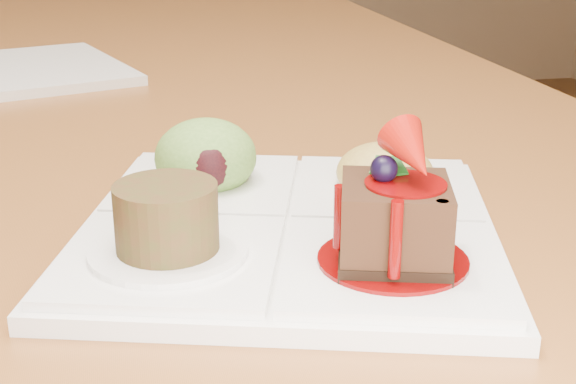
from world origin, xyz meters
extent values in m
cube|color=brown|center=(0.00, 0.00, 0.73)|extent=(1.00, 1.80, 0.04)
cylinder|color=brown|center=(0.44, 0.84, 0.35)|extent=(0.06, 0.06, 0.71)
cylinder|color=black|center=(0.71, 0.31, 0.19)|extent=(0.03, 0.03, 0.39)
cube|color=white|center=(0.09, -0.54, 0.76)|extent=(0.34, 0.34, 0.01)
cube|color=white|center=(0.14, -0.62, 0.77)|extent=(0.16, 0.16, 0.01)
cube|color=white|center=(0.01, -0.58, 0.77)|extent=(0.16, 0.16, 0.01)
cube|color=white|center=(0.05, -0.45, 0.77)|extent=(0.16, 0.16, 0.01)
cube|color=white|center=(0.17, -0.49, 0.77)|extent=(0.16, 0.16, 0.01)
cylinder|color=#5C0303|center=(0.14, -0.62, 0.77)|extent=(0.09, 0.09, 0.00)
cube|color=black|center=(0.14, -0.62, 0.77)|extent=(0.08, 0.08, 0.01)
cube|color=black|center=(0.14, -0.62, 0.80)|extent=(0.08, 0.08, 0.04)
cylinder|color=#5C0303|center=(0.14, -0.62, 0.82)|extent=(0.05, 0.05, 0.00)
sphere|color=black|center=(0.13, -0.61, 0.82)|extent=(0.02, 0.02, 0.02)
cone|color=maroon|center=(0.14, -0.62, 0.84)|extent=(0.03, 0.05, 0.04)
cube|color=#134D13|center=(0.14, -0.61, 0.82)|extent=(0.01, 0.02, 0.01)
cube|color=#134D13|center=(0.13, -0.60, 0.82)|extent=(0.02, 0.02, 0.01)
cylinder|color=#5C0303|center=(0.12, -0.65, 0.80)|extent=(0.01, 0.01, 0.04)
cylinder|color=#5C0303|center=(0.15, -0.65, 0.80)|extent=(0.01, 0.01, 0.04)
cylinder|color=#5C0303|center=(0.10, -0.61, 0.80)|extent=(0.01, 0.01, 0.04)
cylinder|color=white|center=(0.01, -0.58, 0.77)|extent=(0.09, 0.09, 0.00)
cylinder|color=#462314|center=(0.01, -0.58, 0.79)|extent=(0.06, 0.06, 0.04)
cylinder|color=#442C0E|center=(0.01, -0.58, 0.81)|extent=(0.05, 0.05, 0.00)
ellipsoid|color=olive|center=(0.05, -0.45, 0.79)|extent=(0.08, 0.08, 0.06)
ellipsoid|color=black|center=(0.05, -0.48, 0.79)|extent=(0.04, 0.03, 0.03)
ellipsoid|color=gold|center=(0.17, -0.49, 0.78)|extent=(0.07, 0.07, 0.04)
cube|color=#C14E0E|center=(0.19, -0.49, 0.78)|extent=(0.02, 0.02, 0.01)
cube|color=#59821C|center=(0.17, -0.47, 0.78)|extent=(0.02, 0.02, 0.02)
cube|color=#C14E0E|center=(0.16, -0.50, 0.78)|extent=(0.02, 0.02, 0.02)
cube|color=#59821C|center=(0.18, -0.51, 0.78)|extent=(0.02, 0.02, 0.02)
cube|color=white|center=(-0.15, 0.05, 0.76)|extent=(0.34, 0.34, 0.01)
camera|label=1|loc=(-0.02, -1.02, 0.97)|focal=50.00mm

